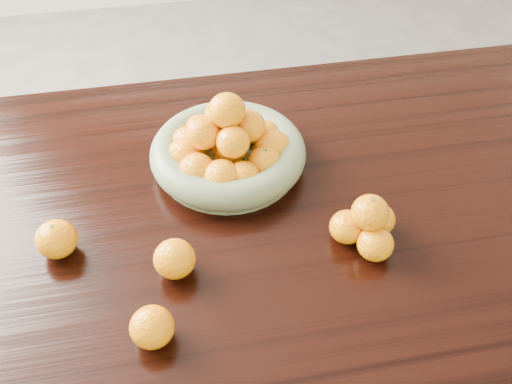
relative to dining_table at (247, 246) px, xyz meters
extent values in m
cube|color=black|center=(0.00, 0.00, 0.07)|extent=(2.00, 1.00, 0.04)
cylinder|color=#657253|center=(-0.01, 0.15, 0.10)|extent=(0.29, 0.29, 0.01)
torus|color=#657253|center=(-0.01, 0.15, 0.13)|extent=(0.32, 0.32, 0.06)
ellipsoid|color=#FF9807|center=(0.08, 0.13, 0.14)|extent=(0.08, 0.08, 0.07)
ellipsoid|color=#FF9807|center=(0.07, 0.18, 0.13)|extent=(0.07, 0.07, 0.06)
ellipsoid|color=#FF9807|center=(0.03, 0.22, 0.14)|extent=(0.07, 0.07, 0.07)
ellipsoid|color=#FF9807|center=(0.00, 0.23, 0.14)|extent=(0.07, 0.07, 0.06)
ellipsoid|color=#FF9807|center=(-0.06, 0.22, 0.14)|extent=(0.07, 0.07, 0.06)
ellipsoid|color=#FF9807|center=(-0.09, 0.18, 0.14)|extent=(0.07, 0.07, 0.07)
ellipsoid|color=#FF9807|center=(-0.10, 0.14, 0.14)|extent=(0.08, 0.08, 0.07)
ellipsoid|color=#FF9807|center=(-0.08, 0.09, 0.14)|extent=(0.08, 0.08, 0.07)
ellipsoid|color=#FF9807|center=(-0.04, 0.06, 0.14)|extent=(0.08, 0.08, 0.07)
ellipsoid|color=#FF9807|center=(0.01, 0.06, 0.13)|extent=(0.07, 0.07, 0.06)
ellipsoid|color=#FF9807|center=(0.06, 0.09, 0.14)|extent=(0.07, 0.07, 0.06)
ellipsoid|color=#FF9807|center=(-0.01, 0.14, 0.14)|extent=(0.07, 0.07, 0.07)
ellipsoid|color=#FF9807|center=(0.03, 0.16, 0.18)|extent=(0.07, 0.07, 0.06)
ellipsoid|color=#FF9807|center=(-0.01, 0.19, 0.19)|extent=(0.07, 0.07, 0.07)
ellipsoid|color=#FF9807|center=(-0.06, 0.15, 0.19)|extent=(0.07, 0.07, 0.07)
ellipsoid|color=#FF9807|center=(-0.01, 0.11, 0.19)|extent=(0.07, 0.07, 0.06)
ellipsoid|color=#FF9807|center=(-0.01, 0.15, 0.23)|extent=(0.07, 0.07, 0.07)
ellipsoid|color=#FF9807|center=(0.21, -0.14, 0.12)|extent=(0.07, 0.07, 0.06)
ellipsoid|color=#FF9807|center=(0.23, -0.08, 0.12)|extent=(0.07, 0.07, 0.06)
ellipsoid|color=#FF9807|center=(0.17, -0.09, 0.12)|extent=(0.07, 0.07, 0.06)
ellipsoid|color=#FF9807|center=(0.20, -0.10, 0.17)|extent=(0.07, 0.07, 0.06)
ellipsoid|color=#FF9807|center=(-0.34, -0.03, 0.12)|extent=(0.07, 0.07, 0.07)
ellipsoid|color=#FF9807|center=(-0.19, -0.24, 0.12)|extent=(0.07, 0.07, 0.07)
ellipsoid|color=#FF9807|center=(-0.14, -0.11, 0.12)|extent=(0.07, 0.07, 0.07)
camera|label=1|loc=(-0.12, -0.74, 0.88)|focal=40.00mm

